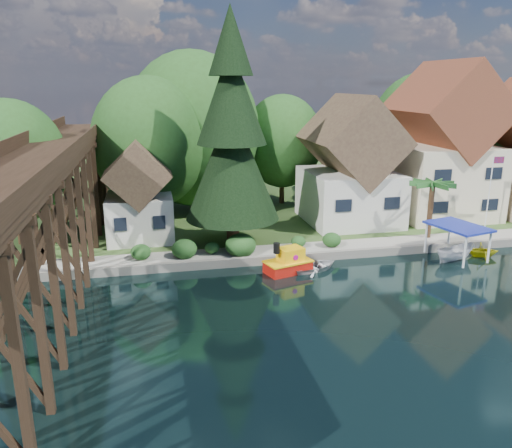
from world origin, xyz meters
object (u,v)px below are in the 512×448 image
at_px(conifer, 232,136).
at_px(tugboat, 288,263).
at_px(trestle_bridge, 46,211).
at_px(flagpole, 491,186).
at_px(house_center, 442,151).
at_px(shed, 139,197).
at_px(boat_white_a, 315,265).
at_px(boat_canopy, 456,246).
at_px(palm_tree, 433,186).
at_px(boat_yellow, 482,249).
at_px(house_left, 350,170).

xyz_separation_m(conifer, tugboat, (2.94, -5.20, -8.06)).
bearing_deg(trestle_bridge, conifer, 27.73).
bearing_deg(tugboat, flagpole, 13.38).
height_order(house_center, shed, house_center).
bearing_deg(house_center, tugboat, -149.11).
bearing_deg(boat_white_a, boat_canopy, -110.08).
xyz_separation_m(palm_tree, boat_yellow, (2.28, -3.67, -4.11)).
bearing_deg(conifer, trestle_bridge, -152.27).
xyz_separation_m(conifer, flagpole, (21.17, -0.86, -4.37)).
distance_m(shed, flagpole, 28.29).
bearing_deg(flagpole, house_left, 151.37).
distance_m(palm_tree, boat_canopy, 5.39).
height_order(tugboat, boat_yellow, tugboat).
relative_size(conifer, palm_tree, 3.54).
distance_m(house_left, house_center, 9.10).
bearing_deg(shed, boat_canopy, -21.24).
relative_size(trestle_bridge, conifer, 2.58).
distance_m(house_left, boat_canopy, 11.65).
bearing_deg(house_center, conifer, -165.79).
relative_size(flagpole, tugboat, 1.81).
distance_m(trestle_bridge, conifer, 13.80).
bearing_deg(shed, palm_tree, -11.60).
bearing_deg(shed, tugboat, -40.32).
xyz_separation_m(house_left, flagpole, (10.01, -5.46, -0.77)).
distance_m(flagpole, boat_white_a, 17.35).
height_order(shed, boat_canopy, shed).
distance_m(house_center, shed, 27.20).
bearing_deg(boat_white_a, conifer, 25.30).
xyz_separation_m(house_center, boat_white_a, (-15.32, -10.24, -6.06)).
distance_m(house_left, shed, 18.11).
distance_m(conifer, flagpole, 21.63).
distance_m(shed, palm_tree, 22.81).
height_order(house_center, boat_canopy, house_center).
height_order(trestle_bridge, house_center, house_center).
height_order(house_left, conifer, conifer).
height_order(flagpole, boat_yellow, flagpole).
xyz_separation_m(shed, conifer, (6.84, -3.10, 4.92)).
xyz_separation_m(trestle_bridge, boat_canopy, (27.17, 0.71, -4.20)).
bearing_deg(conifer, boat_yellow, -16.17).
distance_m(trestle_bridge, flagpole, 33.45).
bearing_deg(boat_canopy, boat_yellow, 8.50).
height_order(palm_tree, boat_canopy, palm_tree).
xyz_separation_m(palm_tree, tugboat, (-12.55, -3.72, -4.04)).
distance_m(conifer, boat_yellow, 20.21).
relative_size(conifer, boat_white_a, 4.95).
distance_m(trestle_bridge, tugboat, 15.53).
distance_m(trestle_bridge, boat_canopy, 27.51).
height_order(boat_white_a, boat_canopy, boat_canopy).
relative_size(shed, flagpole, 1.24).
distance_m(boat_canopy, boat_yellow, 2.52).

